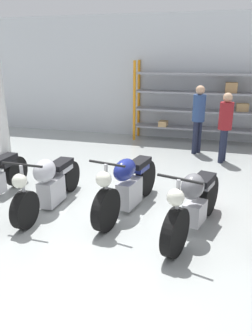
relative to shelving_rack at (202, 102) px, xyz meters
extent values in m
plane|color=#9EA3A0|center=(-0.90, -5.21, -1.18)|extent=(30.00, 30.00, 0.00)
cube|color=silver|center=(-0.90, 0.37, 0.62)|extent=(30.00, 0.08, 3.60)
cylinder|color=orange|center=(-1.93, -0.27, -0.02)|extent=(0.08, 0.08, 2.31)
cylinder|color=orange|center=(-1.93, 0.28, -0.02)|extent=(0.08, 0.08, 2.31)
cube|color=gray|center=(-0.05, 0.00, -0.77)|extent=(3.75, 0.55, 0.05)
cube|color=gray|center=(-0.05, 0.00, -0.26)|extent=(3.75, 0.55, 0.05)
cube|color=gray|center=(-0.05, 0.00, 0.26)|extent=(3.75, 0.55, 0.05)
cube|color=gray|center=(-0.05, 0.00, 0.77)|extent=(3.75, 0.55, 0.05)
cube|color=tan|center=(1.13, 0.10, -0.12)|extent=(0.34, 0.23, 0.22)
cube|color=tan|center=(-1.07, -0.10, -0.67)|extent=(0.25, 0.32, 0.16)
cube|color=#A87F51|center=(0.78, -0.03, 0.42)|extent=(0.33, 0.29, 0.28)
cylinder|color=black|center=(-3.26, -4.47, -0.88)|extent=(0.15, 0.60, 0.60)
cube|color=black|center=(-3.27, -4.77, -0.54)|extent=(0.25, 0.53, 0.10)
cube|color=black|center=(-3.27, -4.72, -0.63)|extent=(0.21, 0.37, 0.12)
cylinder|color=black|center=(-2.16, -5.91, -0.89)|extent=(0.16, 0.58, 0.58)
cylinder|color=black|center=(-2.13, -4.42, -0.89)|extent=(0.16, 0.58, 0.58)
cube|color=#ADADB2|center=(-2.14, -5.11, -0.92)|extent=(0.27, 0.53, 0.44)
ellipsoid|color=#B7B7BF|center=(-2.14, -5.28, -0.49)|extent=(0.33, 0.48, 0.38)
cube|color=black|center=(-2.13, -4.75, -0.55)|extent=(0.28, 0.56, 0.10)
cube|color=#B7B7BF|center=(-2.13, -4.68, -0.64)|extent=(0.24, 0.39, 0.12)
cylinder|color=#ADADB2|center=(-2.16, -5.89, -0.54)|extent=(0.05, 0.05, 0.69)
sphere|color=silver|center=(-2.16, -5.96, -0.41)|extent=(0.22, 0.22, 0.22)
cylinder|color=black|center=(-2.16, -5.86, -0.20)|extent=(0.65, 0.05, 0.04)
cylinder|color=black|center=(-0.97, -5.65, -0.85)|extent=(0.26, 0.67, 0.66)
cylinder|color=black|center=(-0.69, -4.22, -0.85)|extent=(0.26, 0.67, 0.66)
cube|color=#ADADB2|center=(-0.82, -4.89, -0.89)|extent=(0.35, 0.57, 0.44)
ellipsoid|color=navy|center=(-0.85, -5.05, -0.42)|extent=(0.39, 0.59, 0.34)
cube|color=black|center=(-0.75, -4.50, -0.47)|extent=(0.34, 0.58, 0.10)
cube|color=navy|center=(-0.74, -4.47, -0.56)|extent=(0.27, 0.41, 0.12)
cylinder|color=#ADADB2|center=(-0.96, -5.63, -0.50)|extent=(0.06, 0.06, 0.70)
sphere|color=silver|center=(-0.98, -5.70, -0.36)|extent=(0.23, 0.23, 0.23)
cylinder|color=black|center=(-0.96, -5.60, -0.15)|extent=(0.57, 0.14, 0.04)
cylinder|color=black|center=(0.09, -6.02, -0.85)|extent=(0.31, 0.67, 0.66)
cylinder|color=black|center=(0.45, -4.72, -0.85)|extent=(0.31, 0.67, 0.66)
cube|color=#ADADB2|center=(0.29, -5.32, -0.88)|extent=(0.35, 0.44, 0.32)
ellipsoid|color=slate|center=(0.24, -5.49, -0.41)|extent=(0.41, 0.50, 0.36)
cube|color=black|center=(0.37, -5.03, -0.47)|extent=(0.37, 0.53, 0.10)
cube|color=slate|center=(0.39, -4.95, -0.56)|extent=(0.30, 0.38, 0.12)
cylinder|color=#ADADB2|center=(0.10, -6.00, -0.49)|extent=(0.06, 0.06, 0.72)
sphere|color=silver|center=(0.08, -6.07, -0.34)|extent=(0.22, 0.22, 0.22)
cylinder|color=black|center=(0.11, -5.97, -0.13)|extent=(0.59, 0.19, 0.04)
cylinder|color=#1E2338|center=(0.69, -1.69, -0.78)|extent=(0.13, 0.13, 0.80)
cylinder|color=#1E2338|center=(0.64, -1.87, -0.78)|extent=(0.13, 0.13, 0.80)
cylinder|color=maroon|center=(0.67, -1.78, -0.06)|extent=(0.40, 0.40, 0.63)
sphere|color=tan|center=(0.67, -1.78, 0.36)|extent=(0.22, 0.22, 0.22)
cylinder|color=#1E2338|center=(0.05, -1.11, -0.76)|extent=(0.13, 0.13, 0.85)
cylinder|color=#1E2338|center=(-0.04, -1.27, -0.76)|extent=(0.13, 0.13, 0.85)
cylinder|color=navy|center=(0.01, -1.19, 0.00)|extent=(0.44, 0.44, 0.67)
sphere|color=tan|center=(0.01, -1.19, 0.45)|extent=(0.23, 0.23, 0.23)
camera|label=1|loc=(0.49, -9.73, 1.31)|focal=35.00mm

